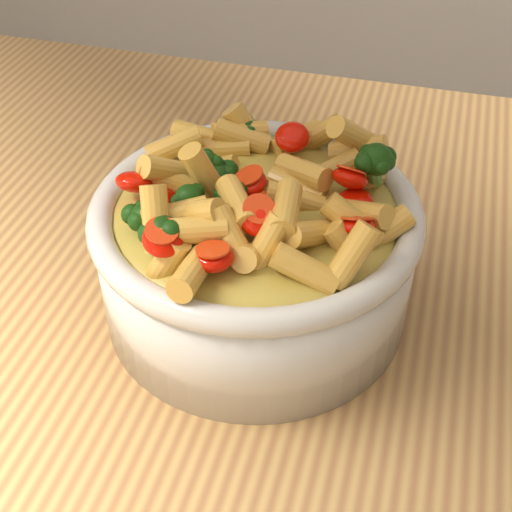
# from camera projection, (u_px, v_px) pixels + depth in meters

# --- Properties ---
(table) EXTENTS (1.20, 0.80, 0.90)m
(table) POSITION_uv_depth(u_px,v_px,m) (207.00, 359.00, 0.67)
(table) COLOR tan
(table) RESTS_ON ground
(serving_bowl) EXTENTS (0.24, 0.24, 0.11)m
(serving_bowl) POSITION_uv_depth(u_px,v_px,m) (256.00, 255.00, 0.54)
(serving_bowl) COLOR silver
(serving_bowl) RESTS_ON table
(pasta_salad) EXTENTS (0.19, 0.19, 0.04)m
(pasta_salad) POSITION_uv_depth(u_px,v_px,m) (256.00, 184.00, 0.50)
(pasta_salad) COLOR #EAAE4A
(pasta_salad) RESTS_ON serving_bowl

